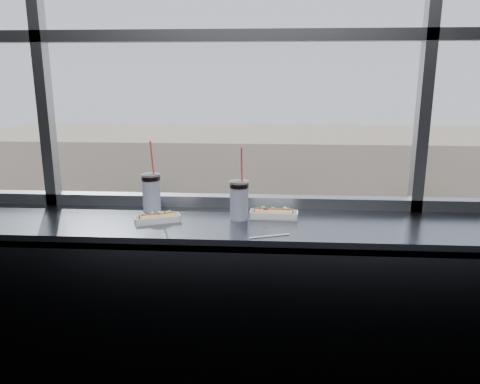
# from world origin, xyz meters

# --- Properties ---
(wall_back_lower) EXTENTS (6.00, 0.00, 6.00)m
(wall_back_lower) POSITION_xyz_m (0.00, 1.50, 0.55)
(wall_back_lower) COLOR black
(wall_back_lower) RESTS_ON ground
(counter) EXTENTS (6.00, 0.55, 0.06)m
(counter) POSITION_xyz_m (0.00, 1.23, 1.07)
(counter) COLOR slate
(counter) RESTS_ON ground
(counter_fascia) EXTENTS (6.00, 0.04, 1.04)m
(counter_fascia) POSITION_xyz_m (0.00, 0.97, 0.55)
(counter_fascia) COLOR slate
(counter_fascia) RESTS_ON ground
(hotdog_tray_left) EXTENTS (0.23, 0.15, 0.05)m
(hotdog_tray_left) POSITION_xyz_m (-0.33, 1.18, 1.12)
(hotdog_tray_left) COLOR white
(hotdog_tray_left) RESTS_ON counter
(hotdog_tray_right) EXTENTS (0.25, 0.09, 0.06)m
(hotdog_tray_right) POSITION_xyz_m (0.24, 1.29, 1.12)
(hotdog_tray_right) COLOR white
(hotdog_tray_right) RESTS_ON counter
(soda_cup_left) EXTENTS (0.10, 0.10, 0.38)m
(soda_cup_left) POSITION_xyz_m (-0.41, 1.38, 1.21)
(soda_cup_left) COLOR white
(soda_cup_left) RESTS_ON counter
(soda_cup_right) EXTENTS (0.10, 0.10, 0.37)m
(soda_cup_right) POSITION_xyz_m (0.07, 1.27, 1.21)
(soda_cup_right) COLOR white
(soda_cup_right) RESTS_ON counter
(loose_straw) EXTENTS (0.18, 0.07, 0.01)m
(loose_straw) POSITION_xyz_m (0.22, 1.01, 1.10)
(loose_straw) COLOR white
(loose_straw) RESTS_ON counter
(wrapper) EXTENTS (0.09, 0.06, 0.02)m
(wrapper) POSITION_xyz_m (-0.39, 1.19, 1.11)
(wrapper) COLOR silver
(wrapper) RESTS_ON counter
(plaza_ground) EXTENTS (120.00, 120.00, 0.00)m
(plaza_ground) POSITION_xyz_m (0.00, 45.00, -11.00)
(plaza_ground) COLOR #B2AFAB
(plaza_ground) RESTS_ON ground
(street_asphalt) EXTENTS (80.00, 10.00, 0.06)m
(street_asphalt) POSITION_xyz_m (0.00, 21.50, -10.97)
(street_asphalt) COLOR black
(street_asphalt) RESTS_ON plaza_ground
(far_sidewalk) EXTENTS (80.00, 6.00, 0.04)m
(far_sidewalk) POSITION_xyz_m (0.00, 29.50, -10.98)
(far_sidewalk) COLOR #B2AFAB
(far_sidewalk) RESTS_ON plaza_ground
(far_building) EXTENTS (50.00, 14.00, 8.00)m
(far_building) POSITION_xyz_m (0.00, 39.50, -7.00)
(far_building) COLOR tan
(far_building) RESTS_ON plaza_ground
(car_far_a) EXTENTS (3.37, 7.17, 2.33)m
(car_far_a) POSITION_xyz_m (-11.21, 25.50, -9.78)
(car_far_a) COLOR black
(car_far_a) RESTS_ON street_asphalt
(car_near_c) EXTENTS (2.93, 5.97, 1.92)m
(car_near_c) POSITION_xyz_m (-1.34, 17.50, -9.98)
(car_near_c) COLOR maroon
(car_near_c) RESTS_ON street_asphalt
(car_near_d) EXTENTS (2.66, 6.19, 2.05)m
(car_near_d) POSITION_xyz_m (7.63, 17.50, -9.92)
(car_near_d) COLOR #BCBCBC
(car_near_d) RESTS_ON street_asphalt
(car_far_b) EXTENTS (2.67, 6.29, 2.09)m
(car_far_b) POSITION_xyz_m (1.49, 25.50, -9.90)
(car_far_b) COLOR maroon
(car_far_b) RESTS_ON street_asphalt
(pedestrian_a) EXTENTS (0.74, 0.98, 2.21)m
(pedestrian_a) POSITION_xyz_m (-4.52, 30.35, -9.85)
(pedestrian_a) COLOR #66605B
(pedestrian_a) RESTS_ON far_sidewalk
(pedestrian_c) EXTENTS (0.98, 0.74, 2.21)m
(pedestrian_c) POSITION_xyz_m (3.25, 29.46, -9.86)
(pedestrian_c) COLOR #66605B
(pedestrian_c) RESTS_ON far_sidewalk
(pedestrian_d) EXTENTS (0.91, 0.69, 2.06)m
(pedestrian_d) POSITION_xyz_m (9.23, 29.50, -9.93)
(pedestrian_d) COLOR #66605B
(pedestrian_d) RESTS_ON far_sidewalk
(tree_left) EXTENTS (3.03, 3.03, 4.74)m
(tree_left) POSITION_xyz_m (-8.17, 29.50, -7.79)
(tree_left) COLOR #47382B
(tree_left) RESTS_ON far_sidewalk
(tree_center) EXTENTS (2.80, 2.80, 4.38)m
(tree_center) POSITION_xyz_m (1.61, 29.50, -8.03)
(tree_center) COLOR #47382B
(tree_center) RESTS_ON far_sidewalk
(tree_right) EXTENTS (2.94, 2.94, 4.59)m
(tree_right) POSITION_xyz_m (11.54, 29.50, -7.89)
(tree_right) COLOR #47382B
(tree_right) RESTS_ON far_sidewalk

